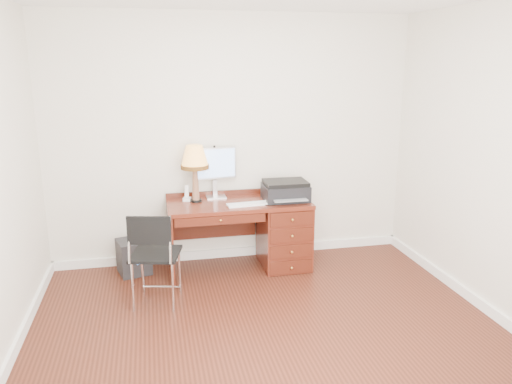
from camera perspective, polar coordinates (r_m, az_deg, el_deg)
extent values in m
plane|color=#35140C|center=(4.32, 1.50, -15.80)|extent=(4.00, 4.00, 0.00)
plane|color=silver|center=(5.50, -2.71, 5.89)|extent=(4.00, 0.00, 4.00)
plane|color=silver|center=(4.70, 26.09, 2.89)|extent=(0.00, 3.50, 3.50)
cube|color=white|center=(5.83, -2.53, -6.87)|extent=(4.00, 0.03, 0.10)
cube|color=white|center=(4.34, -26.12, -16.50)|extent=(0.03, 3.50, 0.10)
cube|color=white|center=(5.09, 24.29, -11.58)|extent=(0.03, 3.50, 0.10)
cube|color=#5C2013|center=(5.29, -1.99, -1.34)|extent=(1.50, 0.65, 0.04)
cube|color=#5C2013|center=(5.51, 3.18, -4.78)|extent=(0.50, 0.61, 0.71)
cube|color=#5C2013|center=(5.34, -9.74, -5.65)|extent=(0.04, 0.61, 0.71)
cube|color=#49190E|center=(5.61, -4.92, -3.29)|extent=(0.96, 0.03, 0.39)
cube|color=#49190E|center=(4.99, -4.08, -3.21)|extent=(0.91, 0.03, 0.09)
sphere|color=#BF8C3F|center=(5.21, 4.15, -5.97)|extent=(0.03, 0.03, 0.03)
cube|color=silver|center=(5.46, -4.58, -0.56)|extent=(0.23, 0.18, 0.01)
cube|color=silver|center=(5.48, -4.66, 0.50)|extent=(0.05, 0.04, 0.17)
cube|color=silver|center=(5.40, -4.70, 3.30)|extent=(0.48, 0.11, 0.34)
cube|color=#4C8CF2|center=(5.38, -4.67, 3.25)|extent=(0.43, 0.07, 0.31)
cube|color=white|center=(5.17, -0.79, -1.39)|extent=(0.47, 0.18, 0.02)
cylinder|color=black|center=(5.24, 1.55, -1.21)|extent=(0.22, 0.22, 0.01)
ellipsoid|color=white|center=(5.24, 1.55, -0.99)|extent=(0.10, 0.06, 0.04)
cube|color=black|center=(5.35, 3.38, -0.03)|extent=(0.47, 0.37, 0.17)
cube|color=black|center=(5.32, 3.40, 1.06)|extent=(0.45, 0.35, 0.04)
cylinder|color=black|center=(5.33, -6.87, -0.97)|extent=(0.12, 0.12, 0.02)
cone|color=#8D5D42|center=(5.28, -6.93, 1.00)|extent=(0.08, 0.08, 0.36)
cone|color=#F9AD4E|center=(5.22, -7.03, 4.09)|extent=(0.29, 0.29, 0.22)
cylinder|color=#593814|center=(5.24, -6.99, 2.90)|extent=(0.29, 0.29, 0.04)
cube|color=white|center=(5.37, -7.87, -0.81)|extent=(0.10, 0.10, 0.04)
cube|color=white|center=(5.35, -7.90, 0.05)|extent=(0.05, 0.06, 0.13)
cylinder|color=black|center=(5.56, 1.95, 0.25)|extent=(0.09, 0.09, 0.11)
cube|color=black|center=(4.70, -11.39, -6.96)|extent=(0.51, 0.51, 0.03)
cube|color=black|center=(4.41, -11.53, -4.33)|extent=(0.38, 0.11, 0.25)
cylinder|color=silver|center=(4.96, -13.40, -8.88)|extent=(0.02, 0.02, 0.48)
cylinder|color=silver|center=(4.96, -9.18, -8.66)|extent=(0.02, 0.02, 0.48)
cylinder|color=silver|center=(4.63, -13.46, -10.64)|extent=(0.02, 0.02, 0.48)
cylinder|color=silver|center=(4.63, -8.93, -10.40)|extent=(0.02, 0.02, 0.48)
cylinder|color=silver|center=(4.44, -13.81, -5.48)|extent=(0.02, 0.02, 0.42)
cylinder|color=silver|center=(4.44, -9.14, -5.23)|extent=(0.02, 0.02, 0.42)
cube|color=black|center=(5.50, -13.79, -7.17)|extent=(0.38, 0.38, 0.37)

